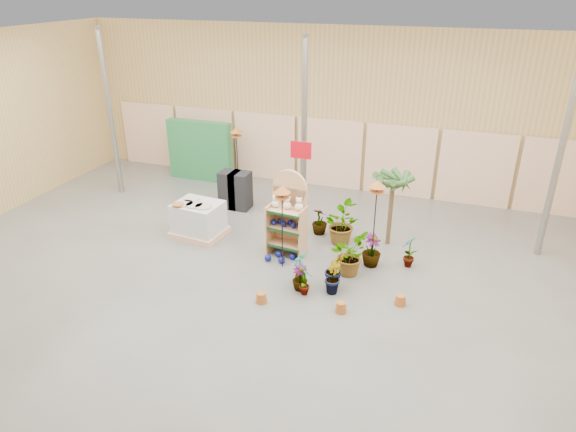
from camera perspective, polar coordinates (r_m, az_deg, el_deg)
name	(u,v)px	position (r m, az deg, el deg)	size (l,w,h in m)	color
room	(263,169)	(10.03, -2.75, 5.20)	(15.20, 12.10, 4.70)	#53514B
display_shelf	(289,216)	(11.19, 0.07, -0.02)	(0.85, 0.58, 1.92)	tan
teddy_bears	(288,204)	(10.97, 0.01, 1.38)	(0.70, 0.18, 0.29)	#F9E9C4
gazing_balls_shelf	(287,223)	(11.15, -0.12, -0.80)	(0.70, 0.24, 0.13)	navy
gazing_balls_floor	(280,257)	(11.20, -0.88, -4.59)	(0.63, 0.39, 0.15)	navy
pallet_stack	(198,219)	(12.31, -9.92, -0.37)	(1.25, 1.07, 0.86)	tan
charcoal_planters	(235,190)	(13.65, -5.87, 2.89)	(0.80, 0.50, 1.00)	black
trellis_stock	(200,151)	(15.69, -9.74, 7.17)	(2.00, 0.30, 1.80)	#257139
offer_sign	(301,168)	(12.04, 1.45, 5.40)	(0.50, 0.08, 2.20)	gray
bird_table_front	(282,192)	(10.24, -0.66, 2.67)	(0.34, 0.34, 1.85)	black
bird_table_right	(377,187)	(10.36, 9.88, 3.21)	(0.34, 0.34, 1.97)	black
bird_table_back	(236,132)	(14.26, -5.79, 9.24)	(0.34, 0.34, 1.90)	black
palm	(393,180)	(11.51, 11.62, 3.93)	(0.70, 0.70, 1.83)	brown
potted_plant_0	(300,268)	(10.29, 1.37, -5.77)	(0.36, 0.24, 0.68)	#2A4F20
potted_plant_1	(335,270)	(10.20, 5.24, -5.95)	(0.41, 0.33, 0.75)	#2A4F20
potted_plant_2	(349,254)	(10.65, 6.78, -4.25)	(0.79, 0.68, 0.87)	#2A4F20
potted_plant_3	(372,250)	(11.02, 9.28, -3.78)	(0.41, 0.41, 0.72)	#2A4F20
potted_plant_4	(409,251)	(11.14, 13.35, -3.77)	(0.39, 0.26, 0.74)	#2A4F20
potted_plant_6	(340,223)	(11.83, 5.76, -0.83)	(0.86, 0.75, 0.96)	#2A4F20
potted_plant_7	(300,278)	(10.12, 1.33, -6.86)	(0.30, 0.30, 0.53)	#2A4F20
potted_plant_8	(305,280)	(9.93, 1.88, -7.11)	(0.35, 0.23, 0.66)	#2A4F20
potted_plant_9	(332,277)	(10.04, 4.95, -6.75)	(0.37, 0.30, 0.68)	#2A4F20
potted_plant_11	(320,221)	(12.25, 3.53, -0.57)	(0.37, 0.37, 0.66)	#2A4F20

